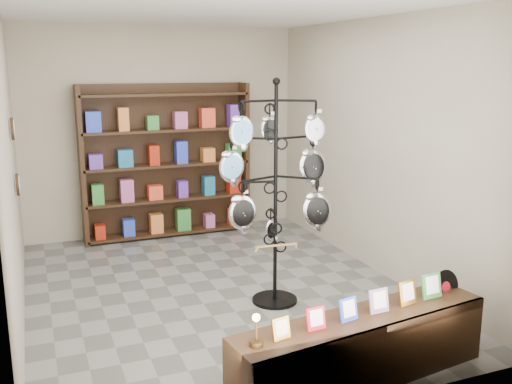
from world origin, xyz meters
The scene contains 6 objects.
ground centered at (0.00, 0.00, 0.00)m, with size 5.00×5.00×0.00m, color slate.
room_envelope centered at (0.00, 0.00, 1.85)m, with size 5.00×5.00×5.00m.
display_tree centered at (0.48, -0.53, 1.35)m, with size 1.21×1.15×2.34m.
front_shelf centered at (0.50, -2.20, 0.28)m, with size 2.27×0.76×0.79m.
back_shelving centered at (0.00, 2.30, 1.03)m, with size 2.42×0.36×2.20m.
wall_clocks centered at (-1.97, 0.80, 1.50)m, with size 0.03×0.24×0.84m.
Camera 1 is at (-1.80, -5.71, 2.46)m, focal length 40.00 mm.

